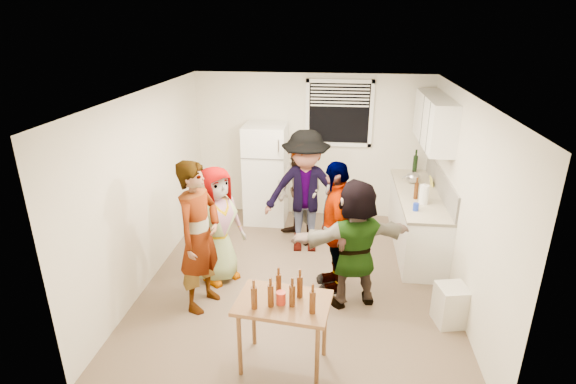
# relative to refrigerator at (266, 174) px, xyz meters

# --- Properties ---
(room) EXTENTS (4.00, 4.50, 2.50)m
(room) POSITION_rel_refrigerator_xyz_m (0.75, -1.88, -0.85)
(room) COLOR silver
(room) RESTS_ON ground
(window) EXTENTS (1.12, 0.10, 1.06)m
(window) POSITION_rel_refrigerator_xyz_m (1.20, 0.33, 1.00)
(window) COLOR white
(window) RESTS_ON room
(refrigerator) EXTENTS (0.70, 0.70, 1.70)m
(refrigerator) POSITION_rel_refrigerator_xyz_m (0.00, 0.00, 0.00)
(refrigerator) COLOR white
(refrigerator) RESTS_ON ground
(counter_lower) EXTENTS (0.60, 2.20, 0.86)m
(counter_lower) POSITION_rel_refrigerator_xyz_m (2.45, -0.73, -0.42)
(counter_lower) COLOR white
(counter_lower) RESTS_ON ground
(countertop) EXTENTS (0.64, 2.22, 0.04)m
(countertop) POSITION_rel_refrigerator_xyz_m (2.45, -0.73, 0.03)
(countertop) COLOR beige
(countertop) RESTS_ON counter_lower
(backsplash) EXTENTS (0.03, 2.20, 0.36)m
(backsplash) POSITION_rel_refrigerator_xyz_m (2.74, -0.73, 0.23)
(backsplash) COLOR #B3ADA5
(backsplash) RESTS_ON countertop
(upper_cabinets) EXTENTS (0.34, 1.60, 0.70)m
(upper_cabinets) POSITION_rel_refrigerator_xyz_m (2.58, -0.53, 1.10)
(upper_cabinets) COLOR white
(upper_cabinets) RESTS_ON room
(kettle) EXTENTS (0.27, 0.23, 0.21)m
(kettle) POSITION_rel_refrigerator_xyz_m (2.40, -0.32, 0.05)
(kettle) COLOR silver
(kettle) RESTS_ON countertop
(paper_towel) EXTENTS (0.13, 0.13, 0.27)m
(paper_towel) POSITION_rel_refrigerator_xyz_m (2.43, -1.17, 0.05)
(paper_towel) COLOR white
(paper_towel) RESTS_ON countertop
(wine_bottle) EXTENTS (0.08, 0.08, 0.30)m
(wine_bottle) POSITION_rel_refrigerator_xyz_m (2.50, 0.19, 0.05)
(wine_bottle) COLOR black
(wine_bottle) RESTS_ON countertop
(beer_bottle_counter) EXTENTS (0.06, 0.06, 0.24)m
(beer_bottle_counter) POSITION_rel_refrigerator_xyz_m (2.35, -1.00, 0.05)
(beer_bottle_counter) COLOR #47230C
(beer_bottle_counter) RESTS_ON countertop
(blue_cup) EXTENTS (0.08, 0.08, 0.11)m
(blue_cup) POSITION_rel_refrigerator_xyz_m (2.29, -1.43, 0.05)
(blue_cup) COLOR #1732BA
(blue_cup) RESTS_ON countertop
(picture_frame) EXTENTS (0.02, 0.16, 0.14)m
(picture_frame) POSITION_rel_refrigerator_xyz_m (2.67, -0.40, 0.12)
(picture_frame) COLOR yellow
(picture_frame) RESTS_ON countertop
(trash_bin) EXTENTS (0.39, 0.39, 0.48)m
(trash_bin) POSITION_rel_refrigerator_xyz_m (2.59, -2.63, -0.60)
(trash_bin) COLOR beige
(trash_bin) RESTS_ON ground
(serving_table) EXTENTS (0.97, 0.70, 0.77)m
(serving_table) POSITION_rel_refrigerator_xyz_m (0.75, -3.53, -0.85)
(serving_table) COLOR brown
(serving_table) RESTS_ON ground
(beer_bottle_table) EXTENTS (0.06, 0.06, 0.22)m
(beer_bottle_table) POSITION_rel_refrigerator_xyz_m (0.69, -3.40, -0.08)
(beer_bottle_table) COLOR #47230C
(beer_bottle_table) RESTS_ON serving_table
(red_cup) EXTENTS (0.09, 0.09, 0.13)m
(red_cup) POSITION_rel_refrigerator_xyz_m (0.73, -3.57, -0.08)
(red_cup) COLOR #B02A16
(red_cup) RESTS_ON serving_table
(guest_grey) EXTENTS (1.73, 1.62, 0.51)m
(guest_grey) POSITION_rel_refrigerator_xyz_m (-0.33, -1.99, -0.85)
(guest_grey) COLOR gray
(guest_grey) RESTS_ON ground
(guest_stripe) EXTENTS (1.99, 1.22, 0.45)m
(guest_stripe) POSITION_rel_refrigerator_xyz_m (-0.37, -2.60, -0.85)
(guest_stripe) COLOR #141933
(guest_stripe) RESTS_ON ground
(guest_back_left) EXTENTS (1.79, 1.75, 0.64)m
(guest_back_left) POSITION_rel_refrigerator_xyz_m (0.65, -0.76, -0.85)
(guest_back_left) COLOR brown
(guest_back_left) RESTS_ON ground
(guest_back_right) EXTENTS (1.34, 1.95, 0.69)m
(guest_back_right) POSITION_rel_refrigerator_xyz_m (0.76, -1.02, -0.85)
(guest_back_right) COLOR #3F3F44
(guest_back_right) RESTS_ON ground
(guest_black) EXTENTS (1.89, 1.30, 0.43)m
(guest_black) POSITION_rel_refrigerator_xyz_m (1.22, -2.02, -0.85)
(guest_black) COLOR black
(guest_black) RESTS_ON ground
(guest_orange) EXTENTS (1.96, 2.03, 0.48)m
(guest_orange) POSITION_rel_refrigerator_xyz_m (1.46, -2.33, -0.85)
(guest_orange) COLOR #F8A14F
(guest_orange) RESTS_ON ground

